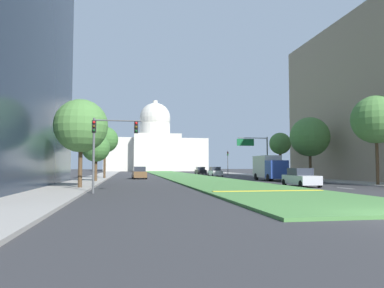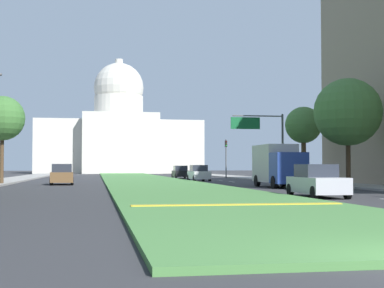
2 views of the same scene
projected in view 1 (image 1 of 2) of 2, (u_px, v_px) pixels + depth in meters
name	position (u px, v px, depth m)	size (l,w,h in m)	color
ground_plane	(176.00, 175.00, 74.33)	(275.45, 275.45, 0.00)	#333335
grass_median	(180.00, 175.00, 68.17)	(8.83, 112.69, 0.14)	#4C8442
median_curb_nose	(269.00, 191.00, 24.91)	(7.95, 0.50, 0.04)	gold
lane_dashes_right	(263.00, 180.00, 48.89)	(0.16, 39.58, 0.01)	silver
sidewalk_left	(99.00, 177.00, 59.54)	(4.00, 112.69, 0.15)	#9E9991
sidewalk_right	(265.00, 176.00, 64.49)	(4.00, 112.69, 0.15)	#9E9991
capitol_building	(155.00, 149.00, 135.54)	(36.59, 26.80, 26.77)	beige
traffic_light_near_left	(106.00, 138.00, 25.00)	(3.34, 0.35, 5.20)	#515456
traffic_light_far_right	(228.00, 159.00, 79.63)	(0.28, 0.35, 5.20)	#515456
overhead_guide_sign	(256.00, 149.00, 57.13)	(5.13, 0.20, 6.50)	#515456
street_tree_left_near	(81.00, 126.00, 29.37)	(4.34, 4.34, 7.31)	#4C3823
street_tree_right_near	(376.00, 120.00, 33.62)	(4.49, 4.49, 8.45)	#4C3823
street_tree_left_mid	(96.00, 148.00, 41.81)	(3.25, 3.25, 5.60)	#4C3823
street_tree_right_mid	(310.00, 137.00, 45.89)	(5.00, 5.00, 8.08)	#4C3823
street_tree_left_far	(105.00, 140.00, 51.50)	(3.75, 3.75, 7.49)	#4C3823
street_tree_right_far	(280.00, 144.00, 55.81)	(3.35, 3.35, 7.03)	#4C3823
sedan_lead_stopped	(301.00, 178.00, 32.74)	(1.98, 4.52, 1.68)	#BCBCC1
sedan_midblock	(139.00, 173.00, 52.33)	(2.13, 4.68, 1.77)	brown
sedan_distant	(215.00, 172.00, 64.64)	(1.94, 4.22, 1.71)	silver
sedan_far_horizon	(201.00, 171.00, 78.28)	(1.96, 4.64, 1.66)	black
box_truck_delivery	(269.00, 167.00, 46.22)	(2.40, 6.40, 3.20)	navy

